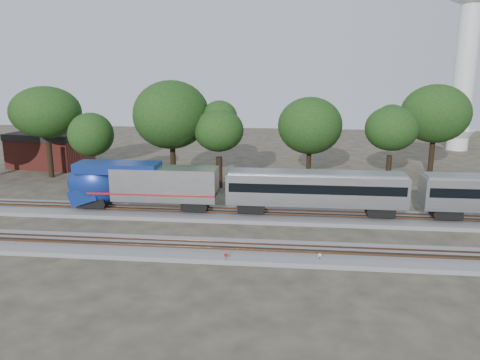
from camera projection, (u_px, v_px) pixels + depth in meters
The scene contains 14 objects.
ground at pixel (208, 236), 43.53m from camera, with size 160.00×160.00×0.00m, color #383328.
track_far at pixel (218, 214), 49.28m from camera, with size 160.00×5.00×0.73m.
track_near at pixel (200, 250), 39.61m from camera, with size 160.00×5.00×0.73m.
switch_stand_red at pixel (226, 257), 37.08m from camera, with size 0.29×0.08×0.90m.
switch_stand_white at pixel (320, 257), 37.16m from camera, with size 0.28×0.08×0.87m.
switch_lever at pixel (280, 260), 37.71m from camera, with size 0.50×0.30×0.30m, color #512D19.
brick_building at pixel (50, 149), 73.75m from camera, with size 12.25×9.47×5.39m.
tree_1 at pixel (46, 112), 64.67m from camera, with size 9.40×9.40×13.25m.
tree_2 at pixel (91, 135), 59.26m from camera, with size 7.09×7.09×9.99m.
tree_3 at pixel (171, 115), 61.01m from camera, with size 9.41×9.41×13.26m.
tree_4 at pixel (219, 130), 59.29m from camera, with size 7.63×7.63×10.76m.
tree_5 at pixel (310, 126), 62.83m from camera, with size 7.77×7.77×10.95m.
tree_6 at pixel (392, 129), 60.10m from camera, with size 7.73×7.73×10.90m.
tree_7 at pixel (436, 114), 66.02m from camera, with size 9.04×9.04×12.75m.
Camera 1 is at (7.31, -40.56, 15.22)m, focal length 35.00 mm.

